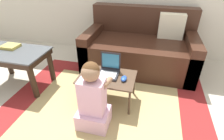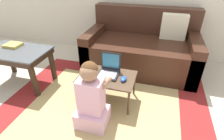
{
  "view_description": "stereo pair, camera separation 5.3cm",
  "coord_description": "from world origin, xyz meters",
  "px_view_note": "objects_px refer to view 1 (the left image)",
  "views": [
    {
      "loc": [
        0.36,
        -1.33,
        1.42
      ],
      "look_at": [
        -0.05,
        0.29,
        0.4
      ],
      "focal_mm": 28.0,
      "sensor_mm": 36.0,
      "label": 1
    },
    {
      "loc": [
        0.41,
        -1.31,
        1.42
      ],
      "look_at": [
        -0.05,
        0.29,
        0.4
      ],
      "focal_mm": 28.0,
      "sensor_mm": 36.0,
      "label": 2
    }
  ],
  "objects_px": {
    "laptop": "(109,71)",
    "person_seated": "(93,100)",
    "coffee_table": "(15,58)",
    "computer_mouse": "(124,79)",
    "laptop_desk": "(107,79)",
    "couch": "(140,48)",
    "book_on_table": "(10,46)"
  },
  "relations": [
    {
      "from": "laptop",
      "to": "laptop_desk",
      "type": "bearing_deg",
      "value": -96.99
    },
    {
      "from": "book_on_table",
      "to": "laptop_desk",
      "type": "bearing_deg",
      "value": -5.15
    },
    {
      "from": "computer_mouse",
      "to": "book_on_table",
      "type": "distance_m",
      "value": 1.53
    },
    {
      "from": "coffee_table",
      "to": "computer_mouse",
      "type": "distance_m",
      "value": 1.41
    },
    {
      "from": "book_on_table",
      "to": "person_seated",
      "type": "bearing_deg",
      "value": -21.82
    },
    {
      "from": "laptop",
      "to": "book_on_table",
      "type": "height_order",
      "value": "laptop"
    },
    {
      "from": "couch",
      "to": "coffee_table",
      "type": "xyz_separation_m",
      "value": [
        -1.48,
        -0.92,
        0.1
      ]
    },
    {
      "from": "coffee_table",
      "to": "laptop",
      "type": "xyz_separation_m",
      "value": [
        1.22,
        0.02,
        -0.03
      ]
    },
    {
      "from": "person_seated",
      "to": "book_on_table",
      "type": "xyz_separation_m",
      "value": [
        -1.29,
        0.52,
        0.19
      ]
    },
    {
      "from": "laptop",
      "to": "person_seated",
      "type": "relative_size",
      "value": 0.32
    },
    {
      "from": "computer_mouse",
      "to": "person_seated",
      "type": "distance_m",
      "value": 0.43
    },
    {
      "from": "couch",
      "to": "coffee_table",
      "type": "relative_size",
      "value": 1.98
    },
    {
      "from": "laptop_desk",
      "to": "book_on_table",
      "type": "height_order",
      "value": "book_on_table"
    },
    {
      "from": "coffee_table",
      "to": "laptop_desk",
      "type": "distance_m",
      "value": 1.22
    },
    {
      "from": "couch",
      "to": "laptop",
      "type": "relative_size",
      "value": 6.97
    },
    {
      "from": "couch",
      "to": "computer_mouse",
      "type": "relative_size",
      "value": 14.96
    },
    {
      "from": "laptop",
      "to": "computer_mouse",
      "type": "xyz_separation_m",
      "value": [
        0.19,
        -0.08,
        -0.02
      ]
    },
    {
      "from": "couch",
      "to": "coffee_table",
      "type": "distance_m",
      "value": 1.74
    },
    {
      "from": "laptop_desk",
      "to": "laptop",
      "type": "height_order",
      "value": "laptop"
    },
    {
      "from": "laptop_desk",
      "to": "laptop",
      "type": "distance_m",
      "value": 0.09
    },
    {
      "from": "laptop",
      "to": "person_seated",
      "type": "bearing_deg",
      "value": -94.39
    },
    {
      "from": "coffee_table",
      "to": "computer_mouse",
      "type": "bearing_deg",
      "value": -2.41
    },
    {
      "from": "laptop_desk",
      "to": "person_seated",
      "type": "xyz_separation_m",
      "value": [
        -0.03,
        -0.4,
        0.02
      ]
    },
    {
      "from": "coffee_table",
      "to": "person_seated",
      "type": "xyz_separation_m",
      "value": [
        1.18,
        -0.43,
        -0.08
      ]
    },
    {
      "from": "person_seated",
      "to": "computer_mouse",
      "type": "bearing_deg",
      "value": 58.67
    },
    {
      "from": "coffee_table",
      "to": "laptop_desk",
      "type": "relative_size",
      "value": 1.29
    },
    {
      "from": "computer_mouse",
      "to": "person_seated",
      "type": "xyz_separation_m",
      "value": [
        -0.23,
        -0.37,
        -0.04
      ]
    },
    {
      "from": "couch",
      "to": "laptop_desk",
      "type": "distance_m",
      "value": 0.98
    },
    {
      "from": "laptop",
      "to": "person_seated",
      "type": "height_order",
      "value": "person_seated"
    },
    {
      "from": "coffee_table",
      "to": "laptop_desk",
      "type": "xyz_separation_m",
      "value": [
        1.21,
        -0.03,
        -0.1
      ]
    },
    {
      "from": "couch",
      "to": "laptop",
      "type": "distance_m",
      "value": 0.93
    },
    {
      "from": "couch",
      "to": "book_on_table",
      "type": "relative_size",
      "value": 8.04
    }
  ]
}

